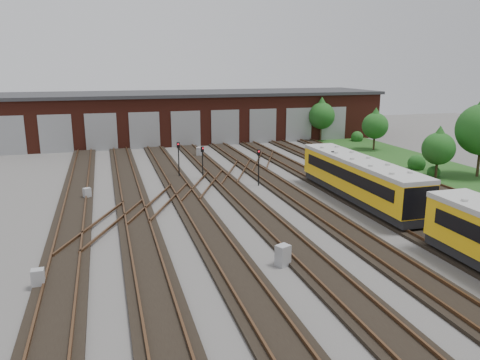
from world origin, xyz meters
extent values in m
plane|color=#4C4946|center=(0.00, 0.00, 0.00)|extent=(120.00, 120.00, 0.00)
cube|color=black|center=(-14.00, 0.00, 0.09)|extent=(2.40, 70.00, 0.18)
cube|color=brown|center=(-14.72, 0.00, 0.26)|extent=(0.10, 70.00, 0.15)
cube|color=brown|center=(-13.28, 0.00, 0.26)|extent=(0.10, 70.00, 0.15)
cube|color=black|center=(-10.00, 0.00, 0.09)|extent=(2.40, 70.00, 0.18)
cube|color=brown|center=(-10.72, 0.00, 0.26)|extent=(0.10, 70.00, 0.15)
cube|color=brown|center=(-9.28, 0.00, 0.26)|extent=(0.10, 70.00, 0.15)
cube|color=black|center=(-6.00, 0.00, 0.09)|extent=(2.40, 70.00, 0.18)
cube|color=brown|center=(-6.72, 0.00, 0.26)|extent=(0.10, 70.00, 0.15)
cube|color=brown|center=(-5.28, 0.00, 0.26)|extent=(0.10, 70.00, 0.15)
cube|color=black|center=(-2.00, 0.00, 0.09)|extent=(2.40, 70.00, 0.18)
cube|color=brown|center=(-2.72, 0.00, 0.26)|extent=(0.10, 70.00, 0.15)
cube|color=brown|center=(-1.28, 0.00, 0.26)|extent=(0.10, 70.00, 0.15)
cube|color=black|center=(2.00, 0.00, 0.09)|extent=(2.40, 70.00, 0.18)
cube|color=brown|center=(1.28, 0.00, 0.26)|extent=(0.10, 70.00, 0.15)
cube|color=brown|center=(2.72, 0.00, 0.26)|extent=(0.10, 70.00, 0.15)
cube|color=black|center=(6.00, 0.00, 0.09)|extent=(2.40, 70.00, 0.18)
cube|color=brown|center=(5.28, 0.00, 0.26)|extent=(0.10, 70.00, 0.15)
cube|color=brown|center=(6.72, 0.00, 0.26)|extent=(0.10, 70.00, 0.15)
cube|color=black|center=(10.00, 0.00, 0.09)|extent=(2.40, 70.00, 0.18)
cube|color=brown|center=(9.28, 0.00, 0.26)|extent=(0.10, 70.00, 0.15)
cube|color=brown|center=(10.72, 0.00, 0.26)|extent=(0.10, 70.00, 0.15)
cube|color=brown|center=(-8.00, 10.00, 0.26)|extent=(5.40, 9.62, 0.15)
cube|color=brown|center=(-4.00, 14.00, 0.26)|extent=(5.40, 9.62, 0.15)
cube|color=brown|center=(0.00, 18.00, 0.26)|extent=(5.40, 9.62, 0.15)
cube|color=brown|center=(-12.00, 6.00, 0.26)|extent=(5.40, 9.62, 0.15)
cube|color=brown|center=(4.00, 22.00, 0.26)|extent=(5.40, 9.62, 0.15)
cube|color=#4F1D13|center=(0.00, 40.00, 3.00)|extent=(50.00, 12.00, 6.00)
cube|color=#2F2F31|center=(0.00, 40.00, 6.15)|extent=(51.00, 12.50, 0.40)
cube|color=gray|center=(-22.00, 33.98, 2.20)|extent=(3.60, 0.12, 4.40)
cube|color=gray|center=(-17.00, 33.98, 2.20)|extent=(3.60, 0.12, 4.40)
cube|color=gray|center=(-12.00, 33.98, 2.20)|extent=(3.60, 0.12, 4.40)
cube|color=gray|center=(-7.00, 33.98, 2.20)|extent=(3.60, 0.12, 4.40)
cube|color=gray|center=(-2.00, 33.98, 2.20)|extent=(3.60, 0.12, 4.40)
cube|color=gray|center=(3.00, 33.98, 2.20)|extent=(3.60, 0.12, 4.40)
cube|color=gray|center=(8.00, 33.98, 2.20)|extent=(3.60, 0.12, 4.40)
cube|color=gray|center=(13.00, 33.98, 2.20)|extent=(3.60, 0.12, 4.40)
cube|color=gray|center=(18.00, 33.98, 2.20)|extent=(3.60, 0.12, 4.40)
cube|color=#1B4517|center=(19.00, 10.00, 0.03)|extent=(8.00, 55.00, 0.05)
cube|color=black|center=(6.00, 6.53, 0.61)|extent=(2.22, 14.07, 0.56)
cube|color=#F0A30D|center=(6.00, 6.53, 1.92)|extent=(2.50, 14.08, 2.06)
cube|color=#B5B6B1|center=(6.00, 6.53, 3.10)|extent=(2.60, 14.08, 0.28)
cube|color=black|center=(4.76, 6.54, 2.16)|extent=(0.11, 12.38, 0.80)
cube|color=black|center=(7.24, 6.53, 2.16)|extent=(0.11, 12.38, 0.80)
cylinder|color=black|center=(-3.52, 16.75, 1.22)|extent=(0.10, 0.10, 2.44)
cube|color=black|center=(-3.52, 16.75, 2.68)|extent=(0.28, 0.23, 0.48)
sphere|color=red|center=(-3.52, 16.66, 2.77)|extent=(0.11, 0.11, 0.11)
cylinder|color=black|center=(-5.47, 17.78, 1.35)|extent=(0.10, 0.10, 2.71)
cube|color=black|center=(-5.47, 17.78, 2.96)|extent=(0.29, 0.21, 0.51)
sphere|color=red|center=(-5.47, 17.68, 3.06)|extent=(0.12, 0.12, 0.12)
cylinder|color=black|center=(5.35, 9.51, 1.41)|extent=(0.10, 0.10, 2.82)
cube|color=black|center=(5.35, 9.51, 3.07)|extent=(0.27, 0.20, 0.50)
sphere|color=red|center=(5.35, 9.41, 3.17)|extent=(0.12, 0.12, 0.12)
cylinder|color=black|center=(0.47, 13.12, 1.29)|extent=(0.10, 0.10, 2.58)
cube|color=black|center=(0.47, 13.12, 2.83)|extent=(0.29, 0.22, 0.51)
sphere|color=red|center=(0.47, 13.02, 2.94)|extent=(0.12, 0.12, 0.12)
cube|color=#9A9C9F|center=(-14.95, -1.72, 0.46)|extent=(0.56, 0.47, 0.93)
cube|color=#9A9C9F|center=(-13.20, 12.91, 0.43)|extent=(0.65, 0.61, 0.86)
cube|color=#9A9C9F|center=(-3.46, -2.49, 0.55)|extent=(0.82, 0.77, 1.10)
cube|color=#9A9C9F|center=(-1.76, 27.05, 0.53)|extent=(0.72, 0.64, 1.06)
cube|color=#9A9C9F|center=(8.46, 18.41, 0.55)|extent=(0.83, 0.77, 1.10)
cylinder|color=#342817|center=(16.11, 33.75, 0.90)|extent=(0.21, 0.21, 1.81)
sphere|color=#164E16|center=(16.11, 33.75, 3.31)|extent=(3.51, 3.51, 3.51)
cone|color=#164E16|center=(16.11, 33.75, 4.57)|extent=(3.01, 3.01, 2.51)
cylinder|color=#342817|center=(19.02, 25.42, 0.79)|extent=(0.23, 0.23, 1.57)
sphere|color=#164E16|center=(19.02, 25.42, 2.88)|extent=(3.06, 3.06, 3.06)
cone|color=#164E16|center=(19.02, 25.42, 3.97)|extent=(2.62, 2.62, 2.18)
cylinder|color=#342817|center=(20.45, 10.60, 1.17)|extent=(0.25, 0.25, 2.35)
cylinder|color=#342817|center=(16.50, 11.20, 0.73)|extent=(0.22, 0.22, 1.47)
sphere|color=#164E16|center=(16.50, 11.20, 2.69)|extent=(2.86, 2.86, 2.86)
cone|color=#164E16|center=(16.50, 11.20, 3.71)|extent=(2.45, 2.45, 2.04)
sphere|color=#164E16|center=(16.68, 11.75, 0.58)|extent=(1.16, 1.16, 1.16)
sphere|color=#164E16|center=(17.14, 14.81, 0.84)|extent=(1.69, 1.69, 1.69)
sphere|color=#164E16|center=(20.51, 31.85, 0.79)|extent=(1.57, 1.57, 1.57)
camera|label=1|loc=(-11.63, -22.85, 9.82)|focal=35.00mm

